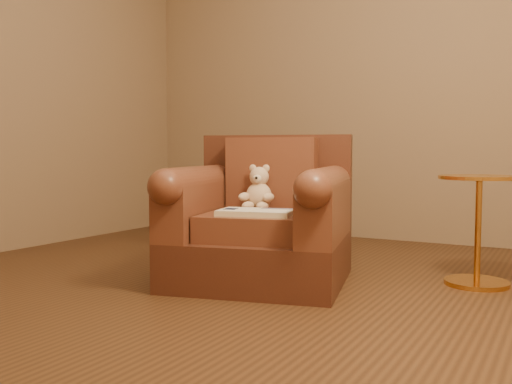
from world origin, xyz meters
The scene contains 5 objects.
floor centered at (0.00, 0.00, 0.00)m, with size 4.00×4.00×0.00m, color #4F301B.
armchair centered at (0.01, 0.23, 0.31)m, with size 1.06×1.03×0.80m.
teddy_bear centered at (-0.04, 0.29, 0.48)m, with size 0.18×0.21×0.25m.
guidebook centered at (0.10, 0.02, 0.40)m, with size 0.41×0.30×0.03m.
side_table centered at (1.06, 0.68, 0.31)m, with size 0.41×0.41×0.58m.
Camera 1 is at (1.48, -2.47, 0.70)m, focal length 40.00 mm.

